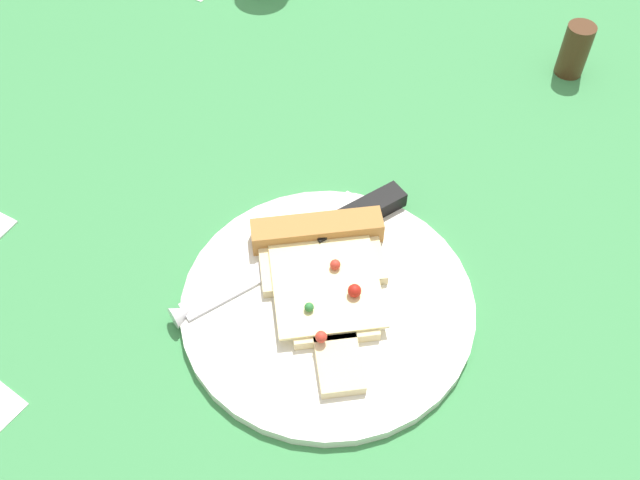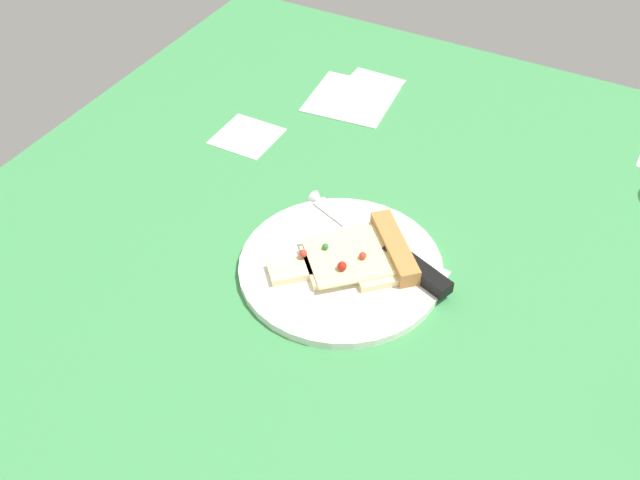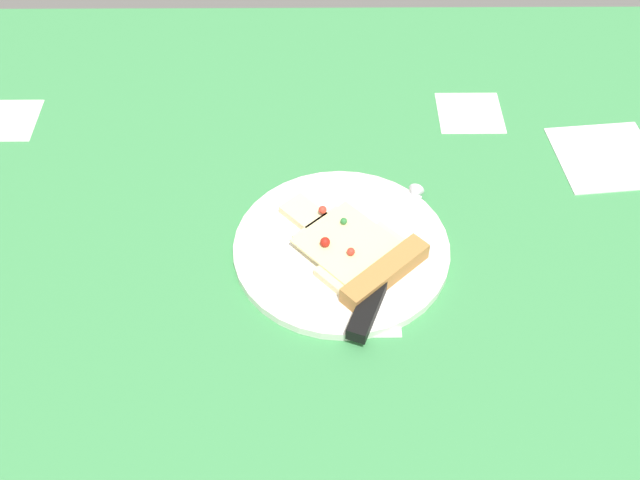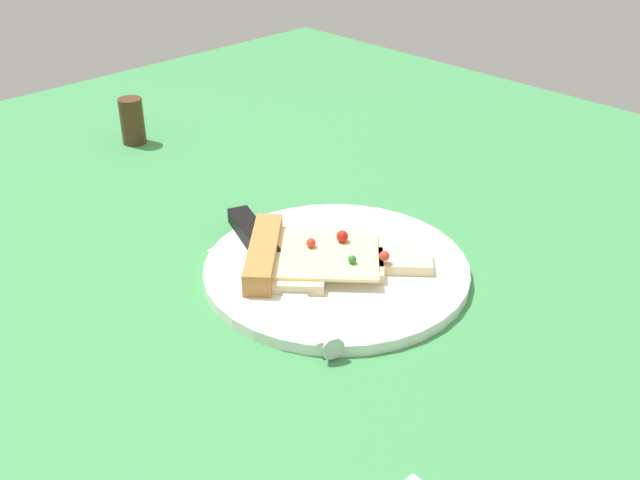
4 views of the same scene
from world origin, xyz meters
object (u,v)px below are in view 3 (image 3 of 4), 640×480
(knife, at_px, (382,270))
(napkin, at_px, (606,156))
(plate, at_px, (341,248))
(pizza_slice, at_px, (357,253))

(knife, distance_m, napkin, 0.37)
(plate, relative_size, napkin, 1.97)
(plate, bearing_deg, knife, -133.82)
(pizza_slice, xyz_separation_m, napkin, (0.18, -0.34, -0.02))
(pizza_slice, height_order, napkin, pizza_slice)
(napkin, bearing_deg, knife, 123.56)
(plate, height_order, pizza_slice, pizza_slice)
(knife, bearing_deg, plate, 157.10)
(knife, relative_size, napkin, 1.78)
(plate, distance_m, pizza_slice, 0.03)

